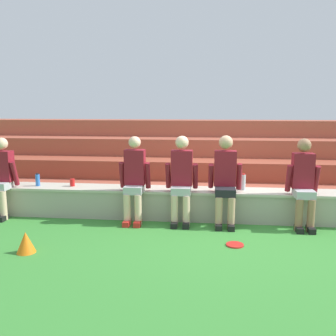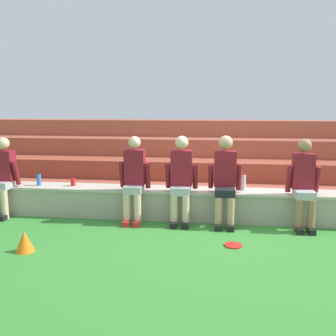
{
  "view_description": "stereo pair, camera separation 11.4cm",
  "coord_description": "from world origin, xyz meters",
  "px_view_note": "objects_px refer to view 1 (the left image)",
  "views": [
    {
      "loc": [
        -0.27,
        -5.57,
        1.84
      ],
      "look_at": [
        -0.9,
        0.24,
        0.84
      ],
      "focal_mm": 38.87,
      "sensor_mm": 36.0,
      "label": 1
    },
    {
      "loc": [
        -0.16,
        -5.55,
        1.84
      ],
      "look_at": [
        -0.9,
        0.24,
        0.84
      ],
      "focal_mm": 38.87,
      "sensor_mm": 36.0,
      "label": 2
    }
  ],
  "objects_px": {
    "water_bottle_center_gap": "(243,182)",
    "plastic_cup_right_end": "(72,182)",
    "person_far_left": "(2,176)",
    "frisbee": "(235,245)",
    "person_right_of_center": "(225,178)",
    "person_left_of_center": "(134,178)",
    "person_center": "(181,178)",
    "sports_cone": "(26,242)",
    "person_far_right": "(303,182)",
    "water_bottle_near_right": "(38,180)"
  },
  "relations": [
    {
      "from": "water_bottle_near_right",
      "to": "sports_cone",
      "type": "distance_m",
      "value": 1.79
    },
    {
      "from": "person_left_of_center",
      "to": "person_right_of_center",
      "type": "height_order",
      "value": "person_right_of_center"
    },
    {
      "from": "person_right_of_center",
      "to": "plastic_cup_right_end",
      "type": "relative_size",
      "value": 11.08
    },
    {
      "from": "person_right_of_center",
      "to": "plastic_cup_right_end",
      "type": "xyz_separation_m",
      "value": [
        -2.55,
        0.24,
        -0.18
      ]
    },
    {
      "from": "water_bottle_center_gap",
      "to": "plastic_cup_right_end",
      "type": "distance_m",
      "value": 2.86
    },
    {
      "from": "person_far_right",
      "to": "water_bottle_near_right",
      "type": "relative_size",
      "value": 6.18
    },
    {
      "from": "frisbee",
      "to": "person_center",
      "type": "bearing_deg",
      "value": 131.53
    },
    {
      "from": "person_far_right",
      "to": "person_left_of_center",
      "type": "bearing_deg",
      "value": -179.65
    },
    {
      "from": "person_left_of_center",
      "to": "person_far_right",
      "type": "bearing_deg",
      "value": 0.35
    },
    {
      "from": "person_right_of_center",
      "to": "water_bottle_center_gap",
      "type": "xyz_separation_m",
      "value": [
        0.31,
        0.27,
        -0.12
      ]
    },
    {
      "from": "person_far_left",
      "to": "person_center",
      "type": "bearing_deg",
      "value": 0.25
    },
    {
      "from": "person_right_of_center",
      "to": "plastic_cup_right_end",
      "type": "height_order",
      "value": "person_right_of_center"
    },
    {
      "from": "person_far_left",
      "to": "water_bottle_center_gap",
      "type": "distance_m",
      "value": 3.97
    },
    {
      "from": "person_center",
      "to": "sports_cone",
      "type": "height_order",
      "value": "person_center"
    },
    {
      "from": "person_far_left",
      "to": "frisbee",
      "type": "height_order",
      "value": "person_far_left"
    },
    {
      "from": "person_right_of_center",
      "to": "frisbee",
      "type": "distance_m",
      "value": 1.17
    },
    {
      "from": "person_left_of_center",
      "to": "sports_cone",
      "type": "relative_size",
      "value": 5.04
    },
    {
      "from": "person_far_left",
      "to": "person_right_of_center",
      "type": "bearing_deg",
      "value": 0.52
    },
    {
      "from": "person_left_of_center",
      "to": "water_bottle_near_right",
      "type": "bearing_deg",
      "value": 171.92
    },
    {
      "from": "plastic_cup_right_end",
      "to": "sports_cone",
      "type": "xyz_separation_m",
      "value": [
        0.0,
        -1.67,
        -0.42
      ]
    },
    {
      "from": "person_left_of_center",
      "to": "water_bottle_near_right",
      "type": "height_order",
      "value": "person_left_of_center"
    },
    {
      "from": "person_right_of_center",
      "to": "sports_cone",
      "type": "height_order",
      "value": "person_right_of_center"
    },
    {
      "from": "person_far_left",
      "to": "person_center",
      "type": "height_order",
      "value": "person_center"
    },
    {
      "from": "person_far_right",
      "to": "water_bottle_near_right",
      "type": "bearing_deg",
      "value": 176.96
    },
    {
      "from": "water_bottle_near_right",
      "to": "sports_cone",
      "type": "height_order",
      "value": "water_bottle_near_right"
    },
    {
      "from": "person_center",
      "to": "water_bottle_near_right",
      "type": "distance_m",
      "value": 2.48
    },
    {
      "from": "person_center",
      "to": "water_bottle_center_gap",
      "type": "relative_size",
      "value": 5.07
    },
    {
      "from": "person_far_left",
      "to": "person_far_right",
      "type": "distance_m",
      "value": 4.81
    },
    {
      "from": "person_far_left",
      "to": "water_bottle_center_gap",
      "type": "height_order",
      "value": "person_far_left"
    },
    {
      "from": "person_center",
      "to": "plastic_cup_right_end",
      "type": "distance_m",
      "value": 1.9
    },
    {
      "from": "water_bottle_near_right",
      "to": "water_bottle_center_gap",
      "type": "bearing_deg",
      "value": 1.18
    },
    {
      "from": "person_far_left",
      "to": "person_left_of_center",
      "type": "relative_size",
      "value": 0.97
    },
    {
      "from": "person_far_right",
      "to": "sports_cone",
      "type": "distance_m",
      "value": 4.01
    },
    {
      "from": "person_far_left",
      "to": "plastic_cup_right_end",
      "type": "distance_m",
      "value": 1.14
    },
    {
      "from": "sports_cone",
      "to": "person_center",
      "type": "bearing_deg",
      "value": 36.99
    },
    {
      "from": "plastic_cup_right_end",
      "to": "sports_cone",
      "type": "relative_size",
      "value": 0.46
    },
    {
      "from": "person_far_left",
      "to": "plastic_cup_right_end",
      "type": "height_order",
      "value": "person_far_left"
    },
    {
      "from": "person_right_of_center",
      "to": "frisbee",
      "type": "height_order",
      "value": "person_right_of_center"
    },
    {
      "from": "person_far_left",
      "to": "person_left_of_center",
      "type": "bearing_deg",
      "value": -0.34
    },
    {
      "from": "person_center",
      "to": "frisbee",
      "type": "xyz_separation_m",
      "value": [
        0.78,
        -0.88,
        -0.72
      ]
    },
    {
      "from": "water_bottle_near_right",
      "to": "person_right_of_center",
      "type": "bearing_deg",
      "value": -3.61
    },
    {
      "from": "frisbee",
      "to": "person_far_left",
      "type": "bearing_deg",
      "value": 166.92
    },
    {
      "from": "person_center",
      "to": "person_right_of_center",
      "type": "bearing_deg",
      "value": 1.67
    },
    {
      "from": "person_center",
      "to": "plastic_cup_right_end",
      "type": "bearing_deg",
      "value": 172.04
    },
    {
      "from": "person_right_of_center",
      "to": "frisbee",
      "type": "bearing_deg",
      "value": -83.33
    },
    {
      "from": "person_far_right",
      "to": "frisbee",
      "type": "bearing_deg",
      "value": -140.5
    },
    {
      "from": "water_bottle_near_right",
      "to": "plastic_cup_right_end",
      "type": "bearing_deg",
      "value": 4.24
    },
    {
      "from": "plastic_cup_right_end",
      "to": "sports_cone",
      "type": "height_order",
      "value": "plastic_cup_right_end"
    },
    {
      "from": "person_right_of_center",
      "to": "water_bottle_center_gap",
      "type": "height_order",
      "value": "person_right_of_center"
    },
    {
      "from": "water_bottle_near_right",
      "to": "water_bottle_center_gap",
      "type": "height_order",
      "value": "water_bottle_center_gap"
    }
  ]
}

